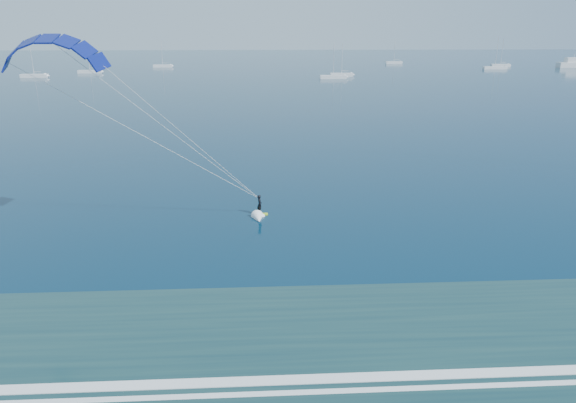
# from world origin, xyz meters

# --- Properties ---
(kitesurfer_rig) EXTENTS (21.02, 7.00, 16.82)m
(kitesurfer_rig) POSITION_xyz_m (-11.65, 30.38, 8.67)
(kitesurfer_rig) COLOR #B5E11A
(kitesurfer_rig) RESTS_ON ground
(motor_yacht) EXTENTS (15.69, 4.18, 6.39)m
(motor_yacht) POSITION_xyz_m (138.98, 221.33, 1.71)
(motor_yacht) COLOR silver
(motor_yacht) RESTS_ON ground
(sailboat_0) EXTENTS (9.27, 2.40, 12.53)m
(sailboat_0) POSITION_xyz_m (-83.83, 180.90, 0.69)
(sailboat_0) COLOR silver
(sailboat_0) RESTS_ON ground
(sailboat_1) EXTENTS (9.16, 2.40, 12.51)m
(sailboat_1) POSITION_xyz_m (-69.99, 199.49, 0.69)
(sailboat_1) COLOR silver
(sailboat_1) RESTS_ON ground
(sailboat_2) EXTENTS (8.47, 2.40, 11.46)m
(sailboat_2) POSITION_xyz_m (-47.50, 232.13, 0.68)
(sailboat_2) COLOR silver
(sailboat_2) RESTS_ON ground
(sailboat_3) EXTENTS (8.33, 2.40, 11.62)m
(sailboat_3) POSITION_xyz_m (26.22, 179.64, 0.68)
(sailboat_3) COLOR silver
(sailboat_3) RESTS_ON ground
(sailboat_4) EXTENTS (8.10, 2.40, 11.10)m
(sailboat_4) POSITION_xyz_m (64.10, 252.87, 0.68)
(sailboat_4) COLOR silver
(sailboat_4) RESTS_ON ground
(sailboat_5) EXTENTS (10.08, 2.40, 13.58)m
(sailboat_5) POSITION_xyz_m (98.11, 212.28, 0.69)
(sailboat_5) COLOR silver
(sailboat_5) RESTS_ON ground
(sailboat_7) EXTENTS (9.23, 2.40, 12.05)m
(sailboat_7) POSITION_xyz_m (21.87, 170.32, 0.68)
(sailboat_7) COLOR silver
(sailboat_7) RESTS_ON ground
(sailboat_8) EXTENTS (8.75, 2.40, 12.40)m
(sailboat_8) POSITION_xyz_m (107.89, 228.31, 0.69)
(sailboat_8) COLOR silver
(sailboat_8) RESTS_ON ground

